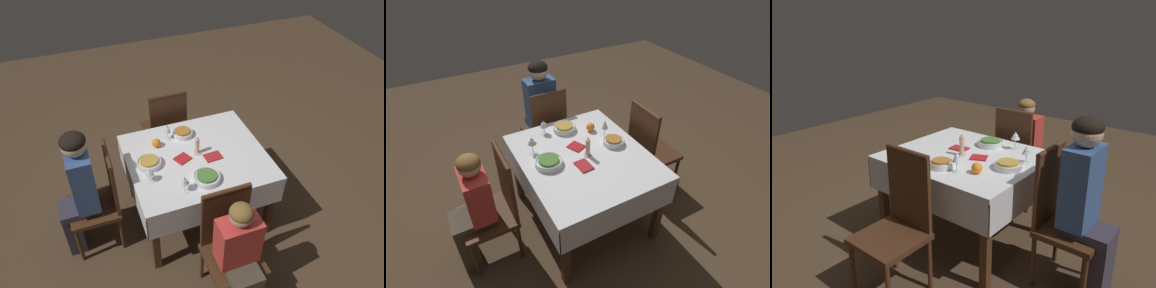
{
  "view_description": "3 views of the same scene",
  "coord_description": "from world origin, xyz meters",
  "views": [
    {
      "loc": [
        0.87,
        2.23,
        2.86
      ],
      "look_at": [
        0.05,
        0.03,
        0.91
      ],
      "focal_mm": 35.0,
      "sensor_mm": 36.0,
      "label": 1
    },
    {
      "loc": [
        -1.68,
        0.97,
        2.27
      ],
      "look_at": [
        0.06,
        0.02,
        0.81
      ],
      "focal_mm": 28.0,
      "sensor_mm": 36.0,
      "label": 2
    },
    {
      "loc": [
        1.72,
        -2.16,
        1.79
      ],
      "look_at": [
        -0.07,
        0.06,
        0.79
      ],
      "focal_mm": 35.0,
      "sensor_mm": 36.0,
      "label": 3
    }
  ],
  "objects": [
    {
      "name": "chair_east",
      "position": [
        0.84,
        -0.02,
        0.52
      ],
      "size": [
        0.41,
        0.41,
        0.98
      ],
      "rotation": [
        0.0,
        0.0,
        1.57
      ],
      "color": "#472816",
      "rests_on": "ground_plane"
    },
    {
      "name": "bowl_east",
      "position": [
        0.41,
        -0.03,
        0.76
      ],
      "size": [
        0.21,
        0.21,
        0.06
      ],
      "color": "silver",
      "rests_on": "dining_table"
    },
    {
      "name": "wine_glass_east",
      "position": [
        0.45,
        0.15,
        0.83
      ],
      "size": [
        0.07,
        0.07,
        0.13
      ],
      "color": "white",
      "rests_on": "dining_table"
    },
    {
      "name": "chair_south",
      "position": [
        0.04,
        -0.77,
        0.52
      ],
      "size": [
        0.41,
        0.41,
        0.98
      ],
      "color": "#472816",
      "rests_on": "ground_plane"
    },
    {
      "name": "chair_north",
      "position": [
        0.03,
        0.77,
        0.52
      ],
      "size": [
        0.41,
        0.41,
        0.98
      ],
      "rotation": [
        0.0,
        0.0,
        3.14
      ],
      "color": "#472816",
      "rests_on": "ground_plane"
    },
    {
      "name": "napkin_red_folded",
      "position": [
        0.13,
        -0.0,
        0.74
      ],
      "size": [
        0.16,
        0.15,
        0.01
      ],
      "rotation": [
        0.0,
        0.0,
        0.42
      ],
      "color": "red",
      "rests_on": "dining_table"
    },
    {
      "name": "orange_fruit",
      "position": [
        0.29,
        -0.24,
        0.77
      ],
      "size": [
        0.08,
        0.08,
        0.08
      ],
      "primitive_type": "sphere",
      "color": "orange",
      "rests_on": "dining_table"
    },
    {
      "name": "candle_centerpiece",
      "position": [
        -0.02,
        -0.03,
        0.8
      ],
      "size": [
        0.07,
        0.07,
        0.18
      ],
      "color": "beige",
      "rests_on": "dining_table"
    },
    {
      "name": "person_adult_denim",
      "position": [
        1.0,
        -0.02,
        0.68
      ],
      "size": [
        0.34,
        0.3,
        1.21
      ],
      "rotation": [
        0.0,
        0.0,
        1.57
      ],
      "color": "#383342",
      "rests_on": "ground_plane"
    },
    {
      "name": "napkin_spare_side",
      "position": [
        -0.13,
        0.07,
        0.74
      ],
      "size": [
        0.15,
        0.12,
        0.01
      ],
      "rotation": [
        0.0,
        0.0,
        0.07
      ],
      "color": "#AD2328",
      "rests_on": "dining_table"
    },
    {
      "name": "wine_glass_south",
      "position": [
        0.16,
        -0.31,
        0.84
      ],
      "size": [
        0.06,
        0.06,
        0.15
      ],
      "color": "white",
      "rests_on": "dining_table"
    },
    {
      "name": "bowl_north",
      "position": [
        0.03,
        0.3,
        0.76
      ],
      "size": [
        0.22,
        0.22,
        0.06
      ],
      "color": "silver",
      "rests_on": "dining_table"
    },
    {
      "name": "ground_plane",
      "position": [
        0.0,
        0.0,
        0.0
      ],
      "size": [
        8.0,
        8.0,
        0.0
      ],
      "primitive_type": "plane",
      "color": "#4C3826"
    },
    {
      "name": "bowl_south",
      "position": [
        0.01,
        -0.31,
        0.76
      ],
      "size": [
        0.19,
        0.19,
        0.06
      ],
      "color": "silver",
      "rests_on": "dining_table"
    },
    {
      "name": "wine_glass_north",
      "position": [
        0.23,
        0.35,
        0.85
      ],
      "size": [
        0.08,
        0.08,
        0.15
      ],
      "color": "white",
      "rests_on": "dining_table"
    },
    {
      "name": "dining_table",
      "position": [
        0.0,
        0.0,
        0.64
      ],
      "size": [
        1.17,
        1.01,
        0.73
      ],
      "color": "silver",
      "rests_on": "ground_plane"
    },
    {
      "name": "person_child_red",
      "position": [
        0.03,
        0.93,
        0.57
      ],
      "size": [
        0.3,
        0.33,
        1.04
      ],
      "rotation": [
        0.0,
        0.0,
        3.14
      ],
      "color": "#4C4233",
      "rests_on": "ground_plane"
    }
  ]
}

